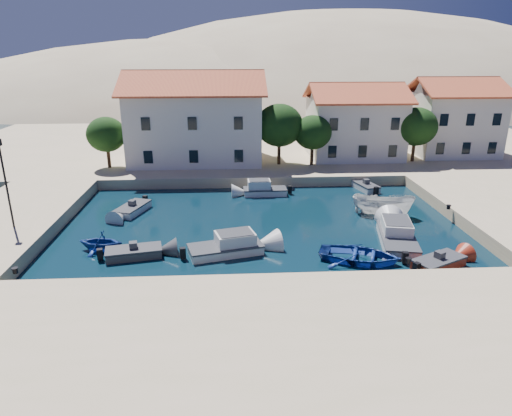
# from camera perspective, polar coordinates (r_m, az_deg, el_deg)

# --- Properties ---
(ground) EXTENTS (400.00, 400.00, 0.00)m
(ground) POSITION_cam_1_polar(r_m,az_deg,el_deg) (26.12, 2.07, -10.08)
(ground) COLOR black
(ground) RESTS_ON ground
(quay_south) EXTENTS (52.00, 12.00, 1.00)m
(quay_south) POSITION_cam_1_polar(r_m,az_deg,el_deg) (20.82, 3.66, -16.95)
(quay_south) COLOR tan
(quay_south) RESTS_ON ground
(quay_west) EXTENTS (8.00, 20.00, 1.00)m
(quay_west) POSITION_cam_1_polar(r_m,az_deg,el_deg) (38.73, -28.73, -1.74)
(quay_west) COLOR tan
(quay_west) RESTS_ON ground
(quay_north) EXTENTS (80.00, 36.00, 1.00)m
(quay_north) POSITION_cam_1_polar(r_m,az_deg,el_deg) (62.05, 0.72, 7.78)
(quay_north) COLOR tan
(quay_north) RESTS_ON ground
(hills) EXTENTS (254.00, 176.00, 99.00)m
(hills) POSITION_cam_1_polar(r_m,az_deg,el_deg) (152.43, 5.49, 5.36)
(hills) COLOR tan
(hills) RESTS_ON ground
(building_left) EXTENTS (14.70, 9.45, 9.70)m
(building_left) POSITION_cam_1_polar(r_m,az_deg,el_deg) (51.28, -7.60, 11.36)
(building_left) COLOR silver
(building_left) RESTS_ON quay_north
(building_mid) EXTENTS (10.50, 8.40, 8.30)m
(building_mid) POSITION_cam_1_polar(r_m,az_deg,el_deg) (54.13, 12.23, 10.75)
(building_mid) COLOR silver
(building_mid) RESTS_ON quay_north
(building_right) EXTENTS (9.45, 8.40, 8.80)m
(building_right) POSITION_cam_1_polar(r_m,az_deg,el_deg) (59.30, 23.44, 10.57)
(building_right) COLOR silver
(building_right) RESTS_ON quay_north
(trees) EXTENTS (37.30, 5.30, 6.45)m
(trees) POSITION_cam_1_polar(r_m,az_deg,el_deg) (49.25, 4.72, 9.85)
(trees) COLOR #382314
(trees) RESTS_ON quay_north
(lamppost) EXTENTS (0.35, 0.25, 6.22)m
(lamppost) POSITION_cam_1_polar(r_m,az_deg,el_deg) (35.20, -28.93, 3.61)
(lamppost) COLOR black
(lamppost) RESTS_ON quay_west
(bollards) EXTENTS (29.36, 9.56, 0.30)m
(bollards) POSITION_cam_1_polar(r_m,az_deg,el_deg) (29.41, 6.87, -4.22)
(bollards) COLOR black
(bollards) RESTS_ON ground
(motorboat_grey_sw) EXTENTS (3.80, 2.24, 1.25)m
(motorboat_grey_sw) POSITION_cam_1_polar(r_m,az_deg,el_deg) (30.76, -15.01, -5.43)
(motorboat_grey_sw) COLOR #37383C
(motorboat_grey_sw) RESTS_ON ground
(cabin_cruiser_south) EXTENTS (5.18, 3.21, 1.60)m
(cabin_cruiser_south) POSITION_cam_1_polar(r_m,az_deg,el_deg) (30.19, -3.83, -4.88)
(cabin_cruiser_south) COLOR silver
(cabin_cruiser_south) RESTS_ON ground
(rowboat_south) EXTENTS (6.02, 5.15, 1.05)m
(rowboat_south) POSITION_cam_1_polar(r_m,az_deg,el_deg) (30.06, 12.76, -6.45)
(rowboat_south) COLOR navy
(rowboat_south) RESTS_ON ground
(motorboat_red_se) EXTENTS (3.77, 2.95, 1.25)m
(motorboat_red_se) POSITION_cam_1_polar(r_m,az_deg,el_deg) (30.57, 21.86, -6.37)
(motorboat_red_se) COLOR maroon
(motorboat_red_se) RESTS_ON ground
(cabin_cruiser_east) EXTENTS (3.35, 5.98, 1.60)m
(cabin_cruiser_east) POSITION_cam_1_polar(r_m,az_deg,el_deg) (33.21, 17.26, -3.45)
(cabin_cruiser_east) COLOR silver
(cabin_cruiser_east) RESTS_ON ground
(boat_east) EXTENTS (5.24, 3.33, 1.90)m
(boat_east) POSITION_cam_1_polar(r_m,az_deg,el_deg) (38.64, 15.46, -0.83)
(boat_east) COLOR silver
(boat_east) RESTS_ON ground
(motorboat_white_ne) EXTENTS (2.18, 3.37, 1.25)m
(motorboat_white_ne) POSITION_cam_1_polar(r_m,az_deg,el_deg) (45.11, 13.56, 2.59)
(motorboat_white_ne) COLOR silver
(motorboat_white_ne) RESTS_ON ground
(rowboat_west) EXTENTS (3.41, 3.09, 1.57)m
(rowboat_west) POSITION_cam_1_polar(r_m,az_deg,el_deg) (32.52, -18.72, -5.01)
(rowboat_west) COLOR navy
(rowboat_west) RESTS_ON ground
(motorboat_white_west) EXTENTS (2.71, 3.98, 1.25)m
(motorboat_white_west) POSITION_cam_1_polar(r_m,az_deg,el_deg) (39.07, -15.16, -0.12)
(motorboat_white_west) COLOR silver
(motorboat_white_west) RESTS_ON ground
(cabin_cruiser_north) EXTENTS (4.00, 1.75, 1.60)m
(cabin_cruiser_north) POSITION_cam_1_polar(r_m,az_deg,el_deg) (42.32, 1.12, 2.30)
(cabin_cruiser_north) COLOR silver
(cabin_cruiser_north) RESTS_ON ground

